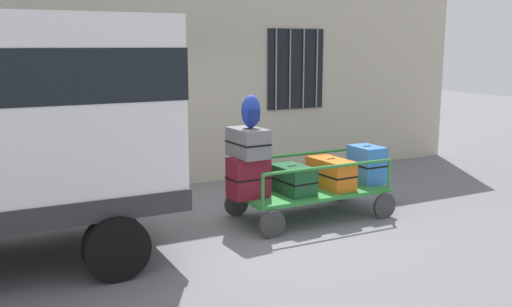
# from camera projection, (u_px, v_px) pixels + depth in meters

# --- Properties ---
(ground_plane) EXTENTS (40.00, 40.00, 0.00)m
(ground_plane) POSITION_uv_depth(u_px,v_px,m) (252.00, 222.00, 8.03)
(ground_plane) COLOR slate
(building_wall) EXTENTS (12.00, 0.38, 5.00)m
(building_wall) POSITION_uv_depth(u_px,v_px,m) (183.00, 42.00, 9.88)
(building_wall) COLOR #BCB29E
(building_wall) RESTS_ON ground
(luggage_cart) EXTENTS (2.21, 1.14, 0.41)m
(luggage_cart) POSITION_uv_depth(u_px,v_px,m) (310.00, 194.00, 8.20)
(luggage_cart) COLOR #2D8438
(luggage_cart) RESTS_ON ground
(cart_railing) EXTENTS (2.10, 1.00, 0.44)m
(cart_railing) POSITION_uv_depth(u_px,v_px,m) (311.00, 165.00, 8.12)
(cart_railing) COLOR #2D8438
(cart_railing) RESTS_ON luggage_cart
(suitcase_left_bottom) EXTENTS (0.55, 0.38, 0.56)m
(suitcase_left_bottom) POSITION_uv_depth(u_px,v_px,m) (248.00, 178.00, 7.70)
(suitcase_left_bottom) COLOR maroon
(suitcase_left_bottom) RESTS_ON luggage_cart
(suitcase_left_middle) EXTENTS (0.41, 0.62, 0.40)m
(suitcase_left_middle) POSITION_uv_depth(u_px,v_px,m) (248.00, 143.00, 7.62)
(suitcase_left_middle) COLOR slate
(suitcase_left_middle) RESTS_ON suitcase_left_bottom
(suitcase_midleft_bottom) EXTENTS (0.45, 0.74, 0.39)m
(suitcase_midleft_bottom) POSITION_uv_depth(u_px,v_px,m) (292.00, 179.00, 7.97)
(suitcase_midleft_bottom) COLOR #194C28
(suitcase_midleft_bottom) RESTS_ON luggage_cart
(suitcase_center_bottom) EXTENTS (0.42, 0.80, 0.43)m
(suitcase_center_bottom) POSITION_uv_depth(u_px,v_px,m) (331.00, 173.00, 8.27)
(suitcase_center_bottom) COLOR orange
(suitcase_center_bottom) RESTS_ON luggage_cart
(suitcase_midright_bottom) EXTENTS (0.39, 0.54, 0.56)m
(suitcase_midright_bottom) POSITION_uv_depth(u_px,v_px,m) (367.00, 164.00, 8.57)
(suitcase_midright_bottom) COLOR #3372C6
(suitcase_midright_bottom) RESTS_ON luggage_cart
(backpack) EXTENTS (0.27, 0.22, 0.44)m
(backpack) POSITION_uv_depth(u_px,v_px,m) (251.00, 112.00, 7.54)
(backpack) COLOR navy
(backpack) RESTS_ON suitcase_left_middle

